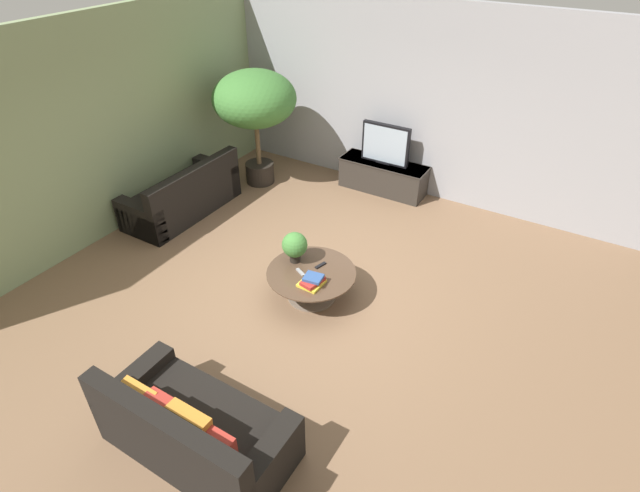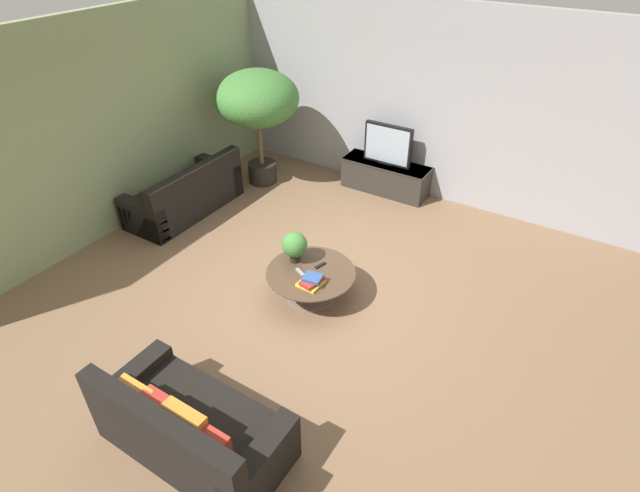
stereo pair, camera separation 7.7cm
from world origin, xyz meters
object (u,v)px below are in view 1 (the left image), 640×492
potted_palm_tall (255,103)px  couch_near_entry (194,431)px  coffee_table (311,279)px  television (386,144)px  potted_plant_tabletop (295,246)px  couch_by_wall (184,197)px  media_console (383,176)px

potted_palm_tall → couch_near_entry: bearing=-59.4°
coffee_table → couch_near_entry: bearing=-83.9°
television → potted_plant_tabletop: television is taller
potted_plant_tabletop → coffee_table: bearing=-16.9°
television → couch_by_wall: size_ratio=0.43×
couch_near_entry → potted_plant_tabletop: bearing=-77.4°
media_console → potted_plant_tabletop: potted_plant_tabletop is taller
media_console → coffee_table: size_ratio=1.35×
television → potted_plant_tabletop: bearing=-87.1°
potted_palm_tall → potted_plant_tabletop: (2.13, -2.09, -0.80)m
coffee_table → potted_palm_tall: (-2.42, 2.18, 1.15)m
television → couch_near_entry: bearing=-82.6°
coffee_table → couch_by_wall: bearing=165.7°
coffee_table → potted_plant_tabletop: (-0.29, 0.09, 0.35)m
coffee_table → potted_palm_tall: size_ratio=0.57×
coffee_table → couch_by_wall: couch_by_wall is taller
couch_near_entry → potted_plant_tabletop: (-0.54, 2.44, 0.33)m
television → couch_near_entry: television is taller
potted_palm_tall → potted_plant_tabletop: size_ratio=4.79×
coffee_table → potted_plant_tabletop: 0.46m
couch_near_entry → coffee_table: bearing=-83.9°
couch_near_entry → potted_palm_tall: (-2.67, 4.52, 1.13)m
potted_palm_tall → potted_plant_tabletop: bearing=-44.5°
coffee_table → television: bearing=98.4°
media_console → couch_near_entry: bearing=-82.6°
couch_near_entry → couch_by_wall: bearing=-45.0°
potted_plant_tabletop → couch_near_entry: bearing=-77.4°
media_console → television: size_ratio=1.82×
television → potted_plant_tabletop: (0.15, -2.91, -0.22)m
television → couch_by_wall: 3.33m
media_console → couch_near_entry: size_ratio=0.87×
media_console → potted_palm_tall: potted_palm_tall is taller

